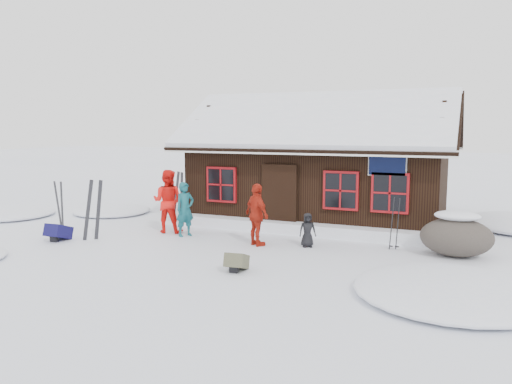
% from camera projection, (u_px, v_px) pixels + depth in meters
% --- Properties ---
extents(ground, '(120.00, 120.00, 0.00)m').
position_uv_depth(ground, '(217.00, 245.00, 13.55)').
color(ground, white).
rests_on(ground, ground).
extents(mountain_hut, '(8.90, 6.09, 4.42)m').
position_uv_depth(mountain_hut, '(322.00, 174.00, 17.30)').
color(mountain_hut, black).
rests_on(mountain_hut, ground).
extents(snow_drift, '(7.60, 0.60, 0.35)m').
position_uv_depth(snow_drift, '(296.00, 228.00, 14.99)').
color(snow_drift, white).
rests_on(snow_drift, ground).
extents(snow_mounds, '(20.60, 13.20, 0.48)m').
position_uv_depth(snow_mounds, '(297.00, 236.00, 14.60)').
color(snow_mounds, white).
rests_on(snow_mounds, ground).
extents(skier_teal, '(0.61, 0.69, 1.59)m').
position_uv_depth(skier_teal, '(185.00, 209.00, 14.58)').
color(skier_teal, '#13525A').
rests_on(skier_teal, ground).
extents(skier_orange_left, '(1.06, 0.91, 1.92)m').
position_uv_depth(skier_orange_left, '(168.00, 201.00, 15.07)').
color(skier_orange_left, red).
rests_on(skier_orange_left, ground).
extents(skier_orange_right, '(1.05, 0.90, 1.69)m').
position_uv_depth(skier_orange_right, '(257.00, 215.00, 13.36)').
color(skier_orange_right, '#AA2111').
rests_on(skier_orange_right, ground).
extents(skier_crouched, '(0.53, 0.48, 0.92)m').
position_uv_depth(skier_crouched, '(307.00, 230.00, 13.26)').
color(skier_crouched, black).
rests_on(skier_crouched, ground).
extents(boulder, '(1.74, 1.30, 1.02)m').
position_uv_depth(boulder, '(456.00, 236.00, 12.29)').
color(boulder, '#4D443D').
rests_on(boulder, ground).
extents(ski_pair_left, '(0.58, 0.29, 1.77)m').
position_uv_depth(ski_pair_left, '(93.00, 211.00, 14.10)').
color(ski_pair_left, black).
rests_on(ski_pair_left, ground).
extents(ski_pair_mid, '(0.50, 0.23, 1.58)m').
position_uv_depth(ski_pair_mid, '(60.00, 207.00, 15.38)').
color(ski_pair_mid, black).
rests_on(ski_pair_mid, ground).
extents(ski_pair_right, '(0.59, 0.25, 1.79)m').
position_uv_depth(ski_pair_right, '(179.00, 198.00, 16.46)').
color(ski_pair_right, black).
rests_on(ski_pair_right, ground).
extents(ski_poles, '(0.25, 0.12, 1.41)m').
position_uv_depth(ski_poles, '(395.00, 224.00, 12.96)').
color(ski_poles, black).
rests_on(ski_poles, ground).
extents(backpack_blue, '(0.53, 0.68, 0.35)m').
position_uv_depth(backpack_blue, '(59.00, 235.00, 14.05)').
color(backpack_blue, '#120F42').
rests_on(backpack_blue, ground).
extents(backpack_olive, '(0.50, 0.62, 0.31)m').
position_uv_depth(backpack_olive, '(237.00, 264.00, 11.04)').
color(backpack_olive, '#504F39').
rests_on(backpack_olive, ground).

